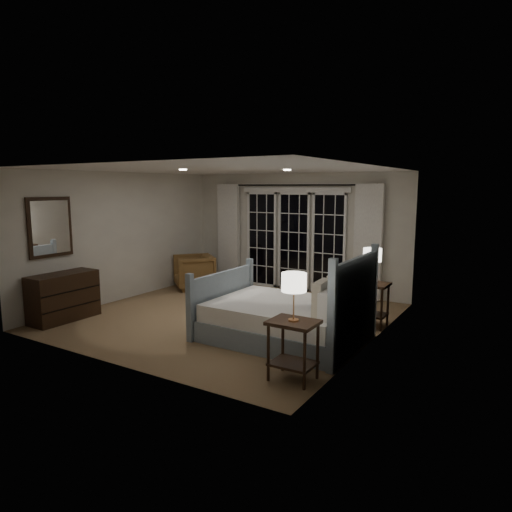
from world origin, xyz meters
The scene contains 20 objects.
floor centered at (0.00, 0.00, 0.00)m, with size 5.00×5.00×0.00m, color brown.
ceiling centered at (0.00, 0.00, 2.50)m, with size 5.00×5.00×0.00m, color white.
wall_left centered at (-2.50, 0.00, 1.25)m, with size 0.02×5.00×2.50m, color silver.
wall_right centered at (2.50, 0.00, 1.25)m, with size 0.02×5.00×2.50m, color silver.
wall_back centered at (0.00, 2.50, 1.25)m, with size 5.00×0.02×2.50m, color silver.
wall_front centered at (0.00, -2.50, 1.25)m, with size 5.00×0.02×2.50m, color silver.
french_doors centered at (0.00, 2.46, 1.09)m, with size 2.50×0.04×2.20m.
curtain_rod centered at (0.00, 2.40, 2.25)m, with size 0.03×0.03×3.50m, color black.
curtain_left centered at (-1.65, 2.38, 1.15)m, with size 0.55×0.10×2.25m, color white.
curtain_right centered at (1.65, 2.38, 1.15)m, with size 0.55×0.10×2.25m, color white.
downlight_a centered at (0.80, 0.60, 2.49)m, with size 0.12×0.12×0.01m, color white.
downlight_b centered at (-0.60, -0.40, 2.49)m, with size 0.12×0.12×0.01m, color white.
bed centered at (1.42, -0.53, 0.33)m, with size 2.22×1.59×1.30m.
nightstand_left centered at (2.13, -1.74, 0.47)m, with size 0.54×0.44×0.71m.
nightstand_right centered at (2.25, 0.75, 0.47)m, with size 0.54×0.44×0.71m.
lamp_left centered at (2.13, -1.74, 1.15)m, with size 0.29×0.29×0.55m.
lamp_right centered at (2.25, 0.75, 1.15)m, with size 0.29×0.29×0.56m.
armchair centered at (-1.90, 1.41, 0.37)m, with size 0.79×0.82×0.74m, color brown.
dresser centered at (-2.23, -1.60, 0.40)m, with size 0.48×1.12×0.80m.
mirror centered at (-2.47, -1.60, 1.55)m, with size 0.05×0.85×1.00m.
Camera 1 is at (4.40, -6.23, 2.22)m, focal length 32.00 mm.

